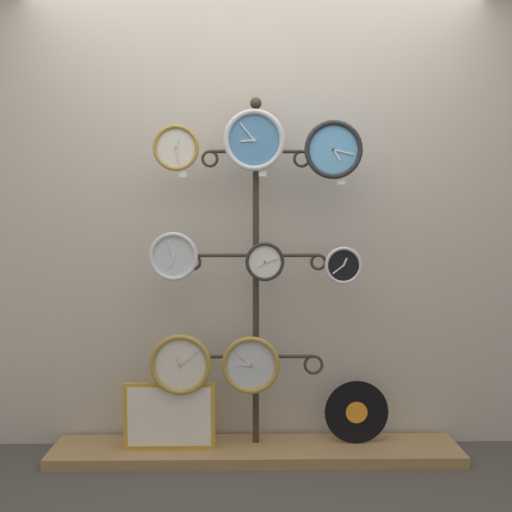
{
  "coord_description": "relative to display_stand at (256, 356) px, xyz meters",
  "views": [
    {
      "loc": [
        -0.05,
        -2.8,
        1.33
      ],
      "look_at": [
        0.0,
        0.36,
        1.09
      ],
      "focal_mm": 42.0,
      "sensor_mm": 36.0,
      "label": 1
    }
  ],
  "objects": [
    {
      "name": "price_tag_mid",
      "position": [
        0.03,
        -0.09,
        0.98
      ],
      "size": [
        0.04,
        0.0,
        0.03
      ],
      "color": "white"
    },
    {
      "name": "clock_middle_right",
      "position": [
        0.46,
        -0.08,
        0.51
      ],
      "size": [
        0.2,
        0.04,
        0.2
      ],
      "color": "black"
    },
    {
      "name": "clock_top_right",
      "position": [
        0.4,
        -0.1,
        1.11
      ],
      "size": [
        0.3,
        0.04,
        0.3
      ],
      "color": "#60A8DB"
    },
    {
      "name": "display_stand",
      "position": [
        0.0,
        0.0,
        0.0
      ],
      "size": [
        0.77,
        0.44,
        1.93
      ],
      "color": "#382D1E",
      "rests_on": "ground_plane"
    },
    {
      "name": "picture_frame",
      "position": [
        -0.46,
        -0.1,
        -0.3
      ],
      "size": [
        0.49,
        0.02,
        0.36
      ],
      "color": "gold",
      "rests_on": "low_shelf"
    },
    {
      "name": "clock_middle_center",
      "position": [
        0.05,
        -0.09,
        0.53
      ],
      "size": [
        0.21,
        0.04,
        0.21
      ],
      "color": "silver"
    },
    {
      "name": "vinyl_record",
      "position": [
        0.55,
        -0.03,
        -0.3
      ],
      "size": [
        0.35,
        0.01,
        0.35
      ],
      "color": "black",
      "rests_on": "low_shelf"
    },
    {
      "name": "low_shelf",
      "position": [
        -0.0,
        -0.06,
        -0.51
      ],
      "size": [
        2.2,
        0.36,
        0.06
      ],
      "color": "#9E7A4C",
      "rests_on": "ground_plane"
    },
    {
      "name": "clock_bottom_center",
      "position": [
        -0.03,
        -0.09,
        -0.02
      ],
      "size": [
        0.31,
        0.04,
        0.31
      ],
      "color": "silver"
    },
    {
      "name": "shop_wall",
      "position": [
        -0.0,
        0.16,
        0.86
      ],
      "size": [
        4.4,
        0.04,
        2.8
      ],
      "color": "#BCB2A3",
      "rests_on": "ground_plane"
    },
    {
      "name": "price_tag_upper",
      "position": [
        -0.38,
        -0.1,
        0.98
      ],
      "size": [
        0.04,
        0.0,
        0.03
      ],
      "color": "white"
    },
    {
      "name": "ground_plane",
      "position": [
        -0.0,
        -0.41,
        -0.54
      ],
      "size": [
        12.0,
        12.0,
        0.0
      ],
      "primitive_type": "plane",
      "color": "#47423D"
    },
    {
      "name": "price_tag_lower",
      "position": [
        0.44,
        -0.1,
        0.94
      ],
      "size": [
        0.04,
        0.0,
        0.03
      ],
      "color": "white"
    },
    {
      "name": "clock_middle_left",
      "position": [
        -0.43,
        -0.08,
        0.55
      ],
      "size": [
        0.26,
        0.04,
        0.26
      ],
      "color": "silver"
    },
    {
      "name": "clock_top_center",
      "position": [
        -0.01,
        -0.09,
        1.16
      ],
      "size": [
        0.32,
        0.04,
        0.32
      ],
      "color": "#4C84B2"
    },
    {
      "name": "clock_bottom_left",
      "position": [
        -0.4,
        -0.12,
        -0.01
      ],
      "size": [
        0.33,
        0.04,
        0.33
      ],
      "color": "silver"
    },
    {
      "name": "clock_top_left",
      "position": [
        -0.41,
        -0.09,
        1.12
      ],
      "size": [
        0.24,
        0.04,
        0.24
      ],
      "color": "silver"
    }
  ]
}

